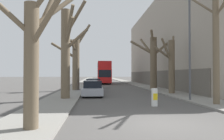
{
  "coord_description": "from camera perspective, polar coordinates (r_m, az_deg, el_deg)",
  "views": [
    {
      "loc": [
        -2.66,
        -8.76,
        2.03
      ],
      "look_at": [
        0.48,
        31.78,
        2.77
      ],
      "focal_mm": 35.0,
      "sensor_mm": 36.0,
      "label": 1
    }
  ],
  "objects": [
    {
      "name": "double_decker_bus",
      "position": [
        45.63,
        -2.15,
        -0.41
      ],
      "size": [
        2.63,
        10.15,
        4.49
      ],
      "color": "red",
      "rests_on": "ground"
    },
    {
      "name": "sidewalk_right",
      "position": [
        59.33,
        3.33,
        -2.95
      ],
      "size": [
        2.75,
        120.0,
        0.12
      ],
      "primitive_type": "cube",
      "color": "gray",
      "rests_on": "ground"
    },
    {
      "name": "parked_car_2",
      "position": [
        32.16,
        -4.83,
        -3.49
      ],
      "size": [
        1.8,
        4.48,
        1.39
      ],
      "color": "#9EA3AD",
      "rests_on": "ground"
    },
    {
      "name": "parked_car_1",
      "position": [
        25.77,
        -4.93,
        -4.05
      ],
      "size": [
        1.84,
        4.28,
        1.44
      ],
      "color": "navy",
      "rests_on": "ground"
    },
    {
      "name": "sidewalk_left",
      "position": [
        58.85,
        -7.03,
        -2.96
      ],
      "size": [
        2.75,
        120.0,
        0.12
      ],
      "primitive_type": "cube",
      "color": "gray",
      "rests_on": "ground"
    },
    {
      "name": "street_tree_left_0",
      "position": [
        8.18,
        -19.27,
        4.78
      ],
      "size": [
        3.31,
        3.67,
        5.92
      ],
      "color": "brown",
      "rests_on": "ground"
    },
    {
      "name": "ground_plane",
      "position": [
        9.37,
        12.54,
        -13.52
      ],
      "size": [
        300.0,
        300.0,
        0.0
      ],
      "primitive_type": "plane",
      "color": "#4C4947"
    },
    {
      "name": "street_tree_left_1",
      "position": [
        17.6,
        -11.78,
        5.05
      ],
      "size": [
        2.14,
        2.34,
        7.6
      ],
      "color": "brown",
      "rests_on": "ground"
    },
    {
      "name": "street_tree_right_2",
      "position": [
        29.14,
        10.63,
        2.5
      ],
      "size": [
        5.37,
        3.12,
        7.71
      ],
      "color": "brown",
      "rests_on": "ground"
    },
    {
      "name": "street_tree_right_0",
      "position": [
        15.6,
        25.6,
        7.69
      ],
      "size": [
        3.79,
        4.16,
        9.44
      ],
      "color": "brown",
      "rests_on": "ground"
    },
    {
      "name": "traffic_bollard",
      "position": [
        14.1,
        11.05,
        -7.01
      ],
      "size": [
        0.39,
        0.4,
        1.12
      ],
      "color": "white",
      "rests_on": "ground"
    },
    {
      "name": "street_tree_left_2",
      "position": [
        26.94,
        -9.5,
        2.07
      ],
      "size": [
        4.81,
        2.1,
        8.26
      ],
      "color": "brown",
      "rests_on": "ground"
    },
    {
      "name": "lamp_post",
      "position": [
        17.45,
        19.36,
        9.02
      ],
      "size": [
        1.4,
        0.2,
        9.18
      ],
      "color": "#4C4F54",
      "rests_on": "ground"
    },
    {
      "name": "building_facade_right",
      "position": [
        39.34,
        17.12,
        6.07
      ],
      "size": [
        10.08,
        39.36,
        13.77
      ],
      "color": "#9E9384",
      "rests_on": "ground"
    },
    {
      "name": "street_tree_right_1",
      "position": [
        22.58,
        15.16,
        1.31
      ],
      "size": [
        2.46,
        1.89,
        6.01
      ],
      "color": "brown",
      "rests_on": "ground"
    },
    {
      "name": "parked_car_0",
      "position": [
        20.18,
        -5.07,
        -4.94
      ],
      "size": [
        1.84,
        4.03,
        1.41
      ],
      "color": "#9EA3AD",
      "rests_on": "ground"
    }
  ]
}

